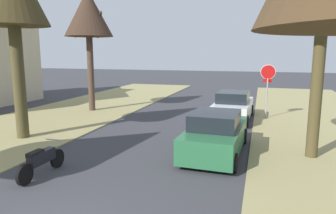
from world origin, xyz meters
TOP-DOWN VIEW (x-y plane):
  - stop_sign_far at (4.23, 14.13)m, footprint 0.81×0.36m
  - street_tree_left_mid_b at (-6.35, 13.34)m, footprint 2.93×2.93m
  - parked_sedan_green at (2.39, 7.08)m, footprint 2.09×4.47m
  - parked_sedan_white at (2.48, 13.25)m, footprint 2.09×4.47m
  - parked_motorcycle at (-2.29, 3.48)m, footprint 0.60×2.05m

SIDE VIEW (x-z plane):
  - parked_motorcycle at x=-2.29m, z-range 0.00..0.97m
  - parked_sedan_green at x=2.39m, z-range -0.06..1.51m
  - parked_sedan_white at x=2.48m, z-range -0.06..1.51m
  - stop_sign_far at x=4.23m, z-range 0.71..3.67m
  - street_tree_left_mid_b at x=-6.35m, z-range 2.24..9.62m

